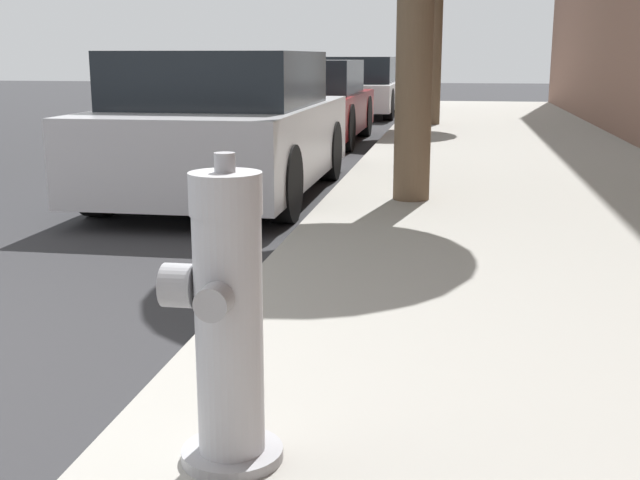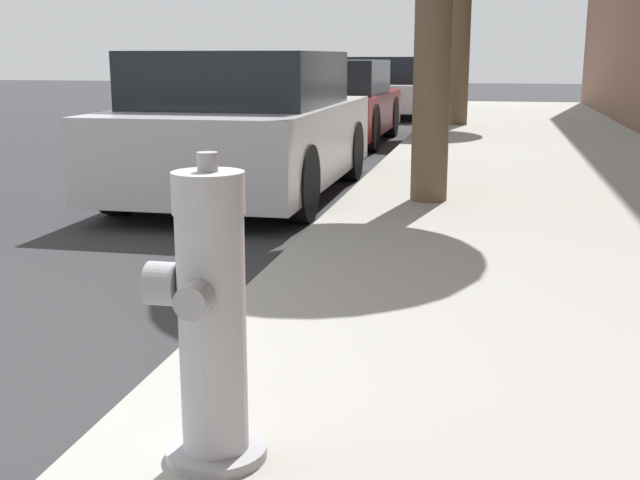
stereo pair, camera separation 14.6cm
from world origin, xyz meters
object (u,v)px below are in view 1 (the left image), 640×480
object	(u,v)px
parked_car_near	(227,127)
parked_car_mid	(305,103)
fire_hydrant	(227,323)
parked_car_far	(359,87)

from	to	relation	value
parked_car_near	parked_car_mid	size ratio (longest dim) A/B	1.01
fire_hydrant	parked_car_far	xyz separation A→B (m)	(-1.59, 16.46, 0.06)
parked_car_mid	parked_car_far	bearing A→B (deg)	88.74
parked_car_near	parked_car_mid	bearing A→B (deg)	91.96
parked_car_far	parked_car_near	bearing A→B (deg)	-89.79
fire_hydrant	parked_car_near	bearing A→B (deg)	106.04
fire_hydrant	parked_car_near	world-z (taller)	parked_car_near
fire_hydrant	parked_car_near	distance (m)	5.61
parked_car_mid	parked_car_far	size ratio (longest dim) A/B	0.92
parked_car_mid	parked_car_far	distance (m)	6.02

